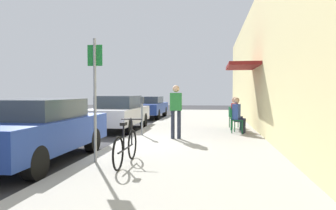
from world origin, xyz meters
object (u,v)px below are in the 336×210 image
parked_car_2 (149,107)px  seated_patron_1 (236,112)px  cafe_chair_0 (236,119)px  cafe_chair_1 (235,117)px  parked_car_0 (37,130)px  pedestrian_standing (176,107)px  cafe_chair_2 (233,116)px  parked_car_1 (118,112)px  bicycle_0 (126,147)px  seated_patron_0 (238,114)px  parking_meter (142,113)px  street_sign (95,90)px

parked_car_2 → seated_patron_1: seated_patron_1 is taller
cafe_chair_0 → cafe_chair_1: 0.90m
parked_car_0 → pedestrian_standing: pedestrian_standing is taller
cafe_chair_1 → pedestrian_standing: bearing=-127.2°
parked_car_2 → cafe_chair_2: parked_car_2 is taller
pedestrian_standing → parked_car_1: bearing=133.4°
parked_car_0 → bicycle_0: 2.26m
parked_car_2 → bicycle_0: 13.25m
cafe_chair_1 → pedestrian_standing: pedestrian_standing is taller
parked_car_1 → seated_patron_0: (4.86, -1.24, 0.07)m
parked_car_0 → cafe_chair_0: size_ratio=5.06×
cafe_chair_2 → parked_car_2: bearing=128.9°
bicycle_0 → seated_patron_0: bearing=64.0°
cafe_chair_2 → parking_meter: bearing=-139.9°
seated_patron_1 → bicycle_0: bearing=-112.7°
parked_car_1 → cafe_chair_2: size_ratio=5.06×
parked_car_1 → bicycle_0: size_ratio=2.57×
cafe_chair_0 → seated_patron_1: size_ratio=0.67×
parked_car_1 → pedestrian_standing: pedestrian_standing is taller
parked_car_0 → pedestrian_standing: 4.34m
parking_meter → cafe_chair_2: (3.26, 2.74, -0.26)m
seated_patron_0 → parked_car_1: bearing=165.7°
cafe_chair_0 → cafe_chair_1: size_ratio=1.00×
parked_car_1 → seated_patron_1: (4.86, -0.33, 0.07)m
cafe_chair_0 → cafe_chair_2: 1.64m
cafe_chair_2 → pedestrian_standing: size_ratio=0.51×
parked_car_1 → street_sign: bearing=-77.1°
pedestrian_standing → bicycle_0: bearing=-99.0°
parked_car_1 → bicycle_0: parked_car_1 is taller
parked_car_1 → cafe_chair_0: parked_car_1 is taller
parking_meter → bicycle_0: size_ratio=0.77×
cafe_chair_1 → cafe_chair_2: same height
street_sign → bicycle_0: 1.37m
parked_car_2 → cafe_chair_1: (4.80, -6.69, -0.08)m
parked_car_0 → seated_patron_1: 7.67m
bicycle_0 → cafe_chair_1: size_ratio=1.97×
parked_car_0 → seated_patron_0: bearing=45.9°
parked_car_2 → cafe_chair_1: parked_car_2 is taller
street_sign → pedestrian_standing: (1.30, 3.57, -0.52)m
parked_car_1 → cafe_chair_1: (4.80, -0.32, -0.12)m
cafe_chair_0 → seated_patron_1: bearing=86.4°
cafe_chair_0 → cafe_chair_2: (-0.00, 1.64, 0.00)m
parked_car_1 → cafe_chair_1: size_ratio=5.06×
seated_patron_0 → pedestrian_standing: (-2.07, -1.72, 0.30)m
parked_car_0 → seated_patron_0: parked_car_0 is taller
parked_car_1 → parked_car_2: (-0.00, 6.38, -0.04)m
pedestrian_standing → cafe_chair_1: bearing=52.8°
parked_car_2 → parked_car_1: bearing=-90.0°
cafe_chair_2 → parked_car_0: bearing=-125.7°
cafe_chair_1 → pedestrian_standing: size_ratio=0.51×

